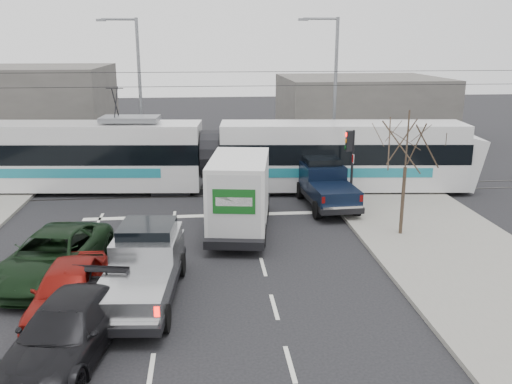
{
  "coord_description": "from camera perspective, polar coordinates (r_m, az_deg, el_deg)",
  "views": [
    {
      "loc": [
        -0.29,
        -17.59,
        7.71
      ],
      "look_at": [
        1.78,
        3.39,
        1.8
      ],
      "focal_mm": 38.0,
      "sensor_mm": 36.0,
      "label": 1
    }
  ],
  "objects": [
    {
      "name": "building_left",
      "position": [
        42.16,
        -24.82,
        7.82
      ],
      "size": [
        14.0,
        10.0,
        6.0
      ],
      "primitive_type": "cube",
      "color": "#615C58",
      "rests_on": "ground"
    },
    {
      "name": "building_right",
      "position": [
        43.68,
        10.87,
        8.53
      ],
      "size": [
        12.0,
        10.0,
        5.0
      ],
      "primitive_type": "cube",
      "color": "#615C58",
      "rests_on": "ground"
    },
    {
      "name": "bare_tree",
      "position": [
        21.94,
        15.6,
        4.79
      ],
      "size": [
        2.4,
        2.4,
        5.0
      ],
      "color": "#47382B",
      "rests_on": "ground"
    },
    {
      "name": "sidewalk_right",
      "position": [
        21.31,
        20.8,
        -6.42
      ],
      "size": [
        6.0,
        60.0,
        0.15
      ],
      "primitive_type": "cube",
      "color": "gray",
      "rests_on": "ground"
    },
    {
      "name": "catenary",
      "position": [
        27.85,
        -5.03,
        7.7
      ],
      "size": [
        60.0,
        0.2,
        7.0
      ],
      "color": "black",
      "rests_on": "ground"
    },
    {
      "name": "street_lamp_near",
      "position": [
        32.6,
        8.02,
        10.94
      ],
      "size": [
        2.38,
        0.25,
        9.0
      ],
      "color": "slate",
      "rests_on": "ground"
    },
    {
      "name": "dark_car",
      "position": [
        14.72,
        -19.29,
        -13.62
      ],
      "size": [
        2.94,
        5.34,
        1.46
      ],
      "primitive_type": "imported",
      "rotation": [
        0.0,
        0.0,
        -0.18
      ],
      "color": "black",
      "rests_on": "ground"
    },
    {
      "name": "tram",
      "position": [
        28.46,
        -4.86,
        3.84
      ],
      "size": [
        26.5,
        5.09,
        5.38
      ],
      "rotation": [
        0.0,
        0.0,
        -0.09
      ],
      "color": "silver",
      "rests_on": "ground"
    },
    {
      "name": "traffic_signal",
      "position": [
        25.51,
        9.88,
        4.19
      ],
      "size": [
        0.44,
        0.44,
        3.6
      ],
      "color": "black",
      "rests_on": "ground"
    },
    {
      "name": "navy_pickup",
      "position": [
        26.24,
        7.26,
        0.93
      ],
      "size": [
        2.31,
        5.38,
        2.22
      ],
      "rotation": [
        0.0,
        0.0,
        0.06
      ],
      "color": "black",
      "rests_on": "ground"
    },
    {
      "name": "ground",
      "position": [
        19.21,
        -4.34,
        -8.06
      ],
      "size": [
        120.0,
        120.0,
        0.0
      ],
      "primitive_type": "plane",
      "color": "black",
      "rests_on": "ground"
    },
    {
      "name": "street_lamp_far",
      "position": [
        33.91,
        -12.44,
        10.91
      ],
      "size": [
        2.38,
        0.25,
        9.0
      ],
      "color": "slate",
      "rests_on": "ground"
    },
    {
      "name": "rails",
      "position": [
        28.65,
        -4.85,
        0.01
      ],
      "size": [
        60.0,
        1.6,
        0.03
      ],
      "primitive_type": "cube",
      "color": "#33302D",
      "rests_on": "ground"
    },
    {
      "name": "green_car",
      "position": [
        19.47,
        -20.57,
        -6.27
      ],
      "size": [
        3.46,
        5.92,
        1.55
      ],
      "primitive_type": "imported",
      "rotation": [
        0.0,
        0.0,
        -0.17
      ],
      "color": "black",
      "rests_on": "ground"
    },
    {
      "name": "red_car",
      "position": [
        16.86,
        -19.1,
        -9.63
      ],
      "size": [
        1.92,
        4.5,
        1.51
      ],
      "primitive_type": "imported",
      "rotation": [
        0.0,
        0.0,
        -0.03
      ],
      "color": "maroon",
      "rests_on": "ground"
    },
    {
      "name": "silver_pickup",
      "position": [
        17.22,
        -11.65,
        -7.46
      ],
      "size": [
        2.47,
        5.95,
        2.11
      ],
      "rotation": [
        0.0,
        0.0,
        -0.08
      ],
      "color": "black",
      "rests_on": "ground"
    },
    {
      "name": "box_truck",
      "position": [
        22.37,
        -1.66,
        -0.2
      ],
      "size": [
        3.18,
        6.74,
        3.24
      ],
      "rotation": [
        0.0,
        0.0,
        -0.15
      ],
      "color": "black",
      "rests_on": "ground"
    }
  ]
}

